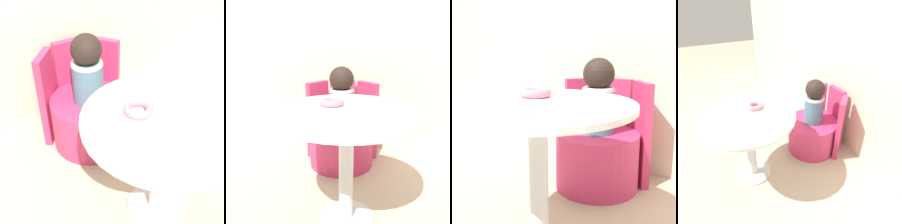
# 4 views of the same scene
# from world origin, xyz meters

# --- Properties ---
(ground_plane) EXTENTS (12.00, 12.00, 0.00)m
(ground_plane) POSITION_xyz_m (0.00, 0.00, 0.00)
(ground_plane) COLOR #B7A88E
(round_table) EXTENTS (0.83, 0.83, 0.69)m
(round_table) POSITION_xyz_m (-0.01, 0.00, 0.55)
(round_table) COLOR silver
(round_table) RESTS_ON ground_plane
(tub_chair) EXTENTS (0.54, 0.54, 0.37)m
(tub_chair) POSITION_xyz_m (-0.07, 0.73, 0.18)
(tub_chair) COLOR #C63360
(tub_chair) RESTS_ON ground_plane
(booth_backrest) EXTENTS (0.64, 0.23, 0.69)m
(booth_backrest) POSITION_xyz_m (-0.07, 0.95, 0.34)
(booth_backrest) COLOR #C63360
(booth_backrest) RESTS_ON ground_plane
(child_figure) EXTENTS (0.21, 0.21, 0.48)m
(child_figure) POSITION_xyz_m (-0.07, 0.73, 0.61)
(child_figure) COLOR slate
(child_figure) RESTS_ON tub_chair
(donut) EXTENTS (0.15, 0.15, 0.04)m
(donut) POSITION_xyz_m (-0.10, 0.11, 0.71)
(donut) COLOR pink
(donut) RESTS_ON round_table
(paper_napkin) EXTENTS (0.14, 0.14, 0.01)m
(paper_napkin) POSITION_xyz_m (0.03, -0.18, 0.69)
(paper_napkin) COLOR silver
(paper_napkin) RESTS_ON round_table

